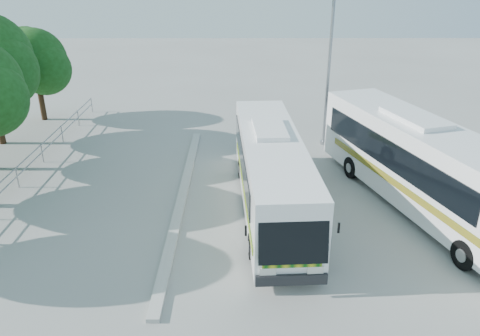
{
  "coord_description": "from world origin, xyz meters",
  "views": [
    {
      "loc": [
        0.17,
        -16.56,
        9.54
      ],
      "look_at": [
        0.26,
        1.1,
        1.79
      ],
      "focal_mm": 35.0,
      "sensor_mm": 36.0,
      "label": 1
    }
  ],
  "objects_px": {
    "coach_main": "(271,171)",
    "tree_far_e": "(36,61)",
    "coach_adjacent": "(425,166)",
    "lamppost": "(329,64)"
  },
  "relations": [
    {
      "from": "coach_main",
      "to": "tree_far_e",
      "type": "bearing_deg",
      "value": 135.89
    },
    {
      "from": "coach_main",
      "to": "coach_adjacent",
      "type": "bearing_deg",
      "value": -3.18
    },
    {
      "from": "coach_main",
      "to": "coach_adjacent",
      "type": "relative_size",
      "value": 0.87
    },
    {
      "from": "tree_far_e",
      "to": "lamppost",
      "type": "distance_m",
      "value": 18.33
    },
    {
      "from": "coach_main",
      "to": "coach_adjacent",
      "type": "distance_m",
      "value": 6.28
    },
    {
      "from": "tree_far_e",
      "to": "coach_adjacent",
      "type": "height_order",
      "value": "tree_far_e"
    },
    {
      "from": "lamppost",
      "to": "coach_adjacent",
      "type": "bearing_deg",
      "value": -75.23
    },
    {
      "from": "coach_adjacent",
      "to": "coach_main",
      "type": "bearing_deg",
      "value": 163.36
    },
    {
      "from": "coach_adjacent",
      "to": "lamppost",
      "type": "xyz_separation_m",
      "value": [
        -2.74,
        7.71,
        2.62
      ]
    },
    {
      "from": "coach_adjacent",
      "to": "tree_far_e",
      "type": "bearing_deg",
      "value": 132.33
    }
  ]
}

